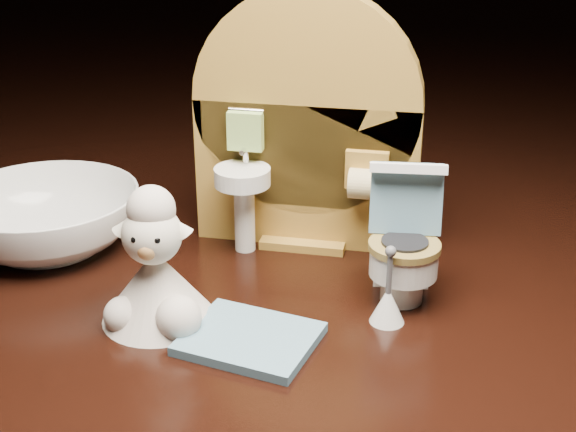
% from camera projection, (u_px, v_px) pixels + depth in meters
% --- Properties ---
extents(backdrop_panel, '(0.13, 0.05, 0.15)m').
position_uv_depth(backdrop_panel, '(305.00, 137.00, 0.46)').
color(backdrop_panel, '#A57A2D').
rests_on(backdrop_panel, ground).
extents(toy_toilet, '(0.04, 0.05, 0.07)m').
position_uv_depth(toy_toilet, '(404.00, 248.00, 0.41)').
color(toy_toilet, white).
rests_on(toy_toilet, ground).
extents(bath_mat, '(0.07, 0.06, 0.00)m').
position_uv_depth(bath_mat, '(250.00, 339.00, 0.38)').
color(bath_mat, slate).
rests_on(bath_mat, ground).
extents(toilet_brush, '(0.02, 0.02, 0.04)m').
position_uv_depth(toilet_brush, '(388.00, 302.00, 0.39)').
color(toilet_brush, white).
rests_on(toilet_brush, ground).
extents(plush_lamb, '(0.06, 0.06, 0.07)m').
position_uv_depth(plush_lamb, '(156.00, 275.00, 0.39)').
color(plush_lamb, beige).
rests_on(plush_lamb, ground).
extents(ceramic_bowl, '(0.14, 0.14, 0.03)m').
position_uv_depth(ceramic_bowl, '(46.00, 220.00, 0.47)').
color(ceramic_bowl, white).
rests_on(ceramic_bowl, ground).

